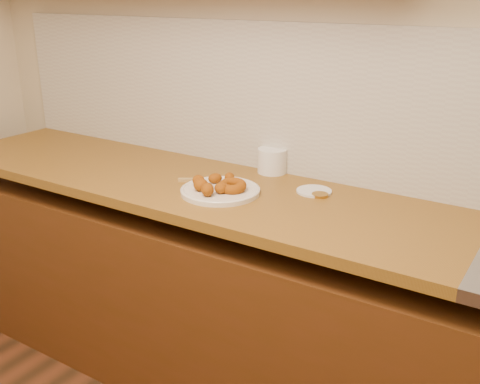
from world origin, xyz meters
name	(u,v)px	position (x,y,z in m)	size (l,w,h in m)	color
wall_back	(370,68)	(0.00, 2.00, 1.35)	(4.00, 0.02, 2.70)	#C7B994
base_cabinet	(320,338)	(0.00, 1.69, 0.39)	(3.60, 0.60, 0.77)	#4D2510
butcher_block	(179,183)	(-0.65, 1.69, 0.88)	(2.30, 0.62, 0.04)	brown
backsplash	(365,109)	(0.00, 1.99, 1.20)	(3.60, 0.02, 0.60)	#B8B4A6
donut_plate	(220,191)	(-0.41, 1.64, 0.91)	(0.30, 0.30, 0.02)	silver
ring_donut	(232,186)	(-0.36, 1.65, 0.94)	(0.11, 0.11, 0.04)	#8A4001
fried_dough_chunks	(210,184)	(-0.44, 1.62, 0.94)	(0.17, 0.24, 0.05)	#8A4001
plastic_tub	(272,161)	(-0.37, 1.96, 0.95)	(0.12, 0.12, 0.10)	white
tub_lid	(314,191)	(-0.12, 1.84, 0.90)	(0.13, 0.13, 0.01)	silver
brass_jar_lid	(320,195)	(-0.08, 1.81, 0.91)	(0.06, 0.06, 0.01)	#B38331
wooden_utensil	(198,180)	(-0.56, 1.70, 0.91)	(0.16, 0.02, 0.01)	#A68548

